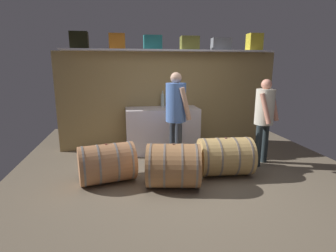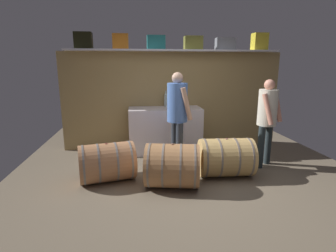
% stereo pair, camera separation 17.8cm
% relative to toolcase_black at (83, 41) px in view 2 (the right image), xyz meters
% --- Properties ---
extents(ground_plane, '(5.91, 7.46, 0.02)m').
position_rel_toolcase_black_xyz_m(ground_plane, '(1.79, -1.45, -2.26)').
color(ground_plane, '#6F614E').
extents(back_wall_panel, '(4.71, 0.10, 2.06)m').
position_rel_toolcase_black_xyz_m(back_wall_panel, '(1.79, 0.15, -1.22)').
color(back_wall_panel, '#A08551').
rests_on(back_wall_panel, ground).
extents(high_shelf_board, '(4.33, 0.40, 0.03)m').
position_rel_toolcase_black_xyz_m(high_shelf_board, '(1.79, 0.00, -0.17)').
color(high_shelf_board, silver).
rests_on(high_shelf_board, back_wall_panel).
extents(toolcase_black, '(0.34, 0.25, 0.32)m').
position_rel_toolcase_black_xyz_m(toolcase_black, '(0.00, 0.00, 0.00)').
color(toolcase_black, black).
rests_on(toolcase_black, high_shelf_board).
extents(toolcase_orange, '(0.31, 0.28, 0.29)m').
position_rel_toolcase_black_xyz_m(toolcase_orange, '(0.71, 0.00, -0.01)').
color(toolcase_orange, orange).
rests_on(toolcase_orange, high_shelf_board).
extents(toolcase_teal, '(0.36, 0.19, 0.27)m').
position_rel_toolcase_black_xyz_m(toolcase_teal, '(1.42, 0.00, -0.02)').
color(toolcase_teal, teal).
rests_on(toolcase_teal, high_shelf_board).
extents(toolcase_olive, '(0.38, 0.30, 0.27)m').
position_rel_toolcase_black_xyz_m(toolcase_olive, '(2.18, 0.00, -0.02)').
color(toolcase_olive, olive).
rests_on(toolcase_olive, high_shelf_board).
extents(toolcase_grey, '(0.41, 0.26, 0.24)m').
position_rel_toolcase_black_xyz_m(toolcase_grey, '(2.86, 0.00, -0.04)').
color(toolcase_grey, gray).
rests_on(toolcase_grey, high_shelf_board).
extents(toolcase_yellow, '(0.30, 0.25, 0.35)m').
position_rel_toolcase_black_xyz_m(toolcase_yellow, '(3.60, 0.00, 0.02)').
color(toolcase_yellow, yellow).
rests_on(toolcase_yellow, high_shelf_board).
extents(work_cabinet, '(1.48, 0.61, 0.93)m').
position_rel_toolcase_black_xyz_m(work_cabinet, '(1.57, -0.21, -1.78)').
color(work_cabinet, white).
rests_on(work_cabinet, ground).
extents(wine_bottle_clear, '(0.08, 0.08, 0.33)m').
position_rel_toolcase_black_xyz_m(wine_bottle_clear, '(1.61, 0.01, -1.17)').
color(wine_bottle_clear, '#AEBEB6').
rests_on(wine_bottle_clear, work_cabinet).
extents(wine_glass, '(0.08, 0.08, 0.15)m').
position_rel_toolcase_black_xyz_m(wine_glass, '(1.94, -0.32, -1.22)').
color(wine_glass, white).
rests_on(wine_glass, work_cabinet).
extents(wine_barrel_near, '(0.89, 0.79, 0.67)m').
position_rel_toolcase_black_xyz_m(wine_barrel_near, '(1.48, -1.89, -1.92)').
color(wine_barrel_near, '#A37146').
rests_on(wine_barrel_near, ground).
extents(wine_barrel_far, '(0.89, 0.67, 0.64)m').
position_rel_toolcase_black_xyz_m(wine_barrel_far, '(2.41, -1.60, -1.93)').
color(wine_barrel_far, tan).
rests_on(wine_barrel_far, ground).
extents(wine_barrel_flank, '(0.94, 0.76, 0.62)m').
position_rel_toolcase_black_xyz_m(wine_barrel_flank, '(0.50, -1.56, -1.94)').
color(wine_barrel_flank, '#B1784F').
rests_on(wine_barrel_flank, ground).
extents(winemaker_pouring, '(0.42, 0.51, 1.67)m').
position_rel_toolcase_black_xyz_m(winemaker_pouring, '(1.70, -1.01, -1.22)').
color(winemaker_pouring, '#2C333E').
rests_on(winemaker_pouring, ground).
extents(visitor_tasting, '(0.49, 0.47, 1.55)m').
position_rel_toolcase_black_xyz_m(visitor_tasting, '(3.25, -1.26, -1.30)').
color(visitor_tasting, '#263134').
rests_on(visitor_tasting, ground).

